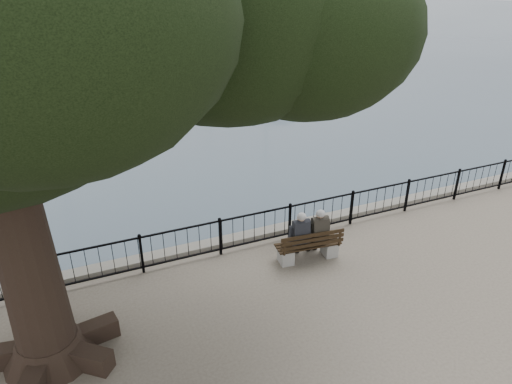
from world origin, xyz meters
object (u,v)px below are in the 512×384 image
tree (34,7)px  person_right (317,234)px  bench (309,249)px  person_left (298,237)px  lion_monument (105,26)px

tree → person_right: bearing=9.1°
bench → person_right: person_right is taller
person_left → person_right: same height
bench → person_right: 0.43m
person_left → lion_monument: size_ratio=0.15×
person_right → tree: bearing=-170.9°
bench → person_right: size_ratio=1.23×
tree → lion_monument: tree is taller
lion_monument → bench: bearing=-91.2°
tree → bench: bearing=8.8°
person_right → lion_monument: lion_monument is taller
person_right → person_left: bearing=173.9°
person_left → lion_monument: (1.27, 48.42, 0.67)m
bench → lion_monument: 48.56m
person_left → person_right: size_ratio=1.00×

